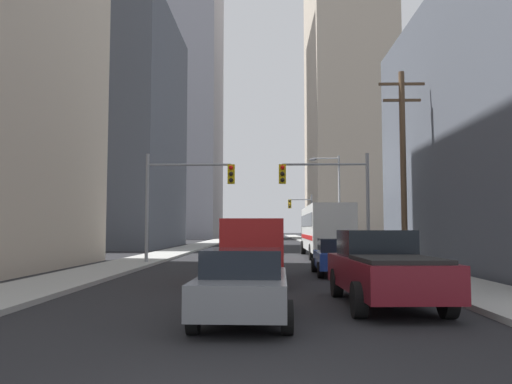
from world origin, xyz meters
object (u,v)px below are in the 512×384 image
object	(u,v)px
sedan_green	(260,244)
traffic_signal_near_right	(328,188)
sedan_blue	(338,257)
city_bus	(325,228)
sedan_grey	(243,284)
pickup_truck_maroon	(383,268)
cargo_van_red	(253,247)
traffic_signal_far_right	(302,211)
traffic_signal_near_left	(186,189)

from	to	relation	value
sedan_green	traffic_signal_near_right	size ratio (longest dim) A/B	0.70
sedan_blue	traffic_signal_near_right	xyz separation A→B (m)	(0.36, 5.92, 3.32)
sedan_blue	traffic_signal_near_right	bearing A→B (deg)	86.51
city_bus	sedan_grey	xyz separation A→B (m)	(-4.42, -23.44, -1.16)
pickup_truck_maroon	sedan_blue	distance (m)	8.24
pickup_truck_maroon	cargo_van_red	bearing A→B (deg)	123.20
sedan_blue	traffic_signal_near_right	distance (m)	6.80
city_bus	traffic_signal_far_right	xyz separation A→B (m)	(0.31, 26.83, 2.07)
cargo_van_red	traffic_signal_far_right	size ratio (longest dim) A/B	0.87
city_bus	cargo_van_red	xyz separation A→B (m)	(-4.42, -15.88, -0.64)
traffic_signal_near_left	traffic_signal_near_right	world-z (taller)	same
city_bus	traffic_signal_far_right	bearing A→B (deg)	89.34
pickup_truck_maroon	sedan_grey	bearing A→B (deg)	-146.57
sedan_blue	traffic_signal_far_right	distance (m)	39.90
traffic_signal_far_right	city_bus	bearing A→B (deg)	-90.66
traffic_signal_far_right	sedan_grey	bearing A→B (deg)	-95.37
cargo_van_red	sedan_blue	distance (m)	4.59
cargo_van_red	traffic_signal_far_right	bearing A→B (deg)	83.68
sedan_grey	sedan_blue	xyz separation A→B (m)	(3.46, 10.52, 0.00)
sedan_blue	traffic_signal_far_right	size ratio (longest dim) A/B	0.71
sedan_grey	traffic_signal_far_right	distance (m)	50.59
city_bus	cargo_van_red	size ratio (longest dim) A/B	2.20
sedan_grey	traffic_signal_near_right	xyz separation A→B (m)	(3.83, 16.45, 3.32)
city_bus	cargo_van_red	bearing A→B (deg)	-105.56
city_bus	traffic_signal_near_left	distance (m)	11.07
sedan_green	traffic_signal_far_right	xyz separation A→B (m)	(4.73, 23.03, 3.23)
cargo_van_red	sedan_grey	bearing A→B (deg)	-89.96
sedan_grey	sedan_green	bearing A→B (deg)	90.01
traffic_signal_far_right	traffic_signal_near_left	bearing A→B (deg)	-104.29
pickup_truck_maroon	traffic_signal_far_right	world-z (taller)	traffic_signal_far_right
traffic_signal_near_left	traffic_signal_far_right	distance (m)	34.90
pickup_truck_maroon	sedan_green	distance (m)	25.20
city_bus	traffic_signal_near_right	bearing A→B (deg)	-94.83
traffic_signal_near_left	traffic_signal_near_right	distance (m)	7.71
cargo_van_red	sedan_blue	bearing A→B (deg)	40.47
city_bus	traffic_signal_near_right	xyz separation A→B (m)	(-0.59, -7.00, 2.16)
sedan_blue	traffic_signal_near_right	world-z (taller)	traffic_signal_near_right
pickup_truck_maroon	traffic_signal_near_right	distance (m)	14.52
cargo_van_red	traffic_signal_far_right	distance (m)	43.05
city_bus	sedan_green	size ratio (longest dim) A/B	2.74
sedan_grey	traffic_signal_far_right	bearing A→B (deg)	84.63
sedan_grey	traffic_signal_far_right	world-z (taller)	traffic_signal_far_right
city_bus	traffic_signal_far_right	world-z (taller)	traffic_signal_far_right
cargo_van_red	traffic_signal_near_left	bearing A→B (deg)	113.61
sedan_green	traffic_signal_far_right	world-z (taller)	traffic_signal_far_right
cargo_van_red	traffic_signal_near_left	world-z (taller)	traffic_signal_near_left
city_bus	traffic_signal_near_left	world-z (taller)	traffic_signal_near_left
sedan_grey	traffic_signal_near_left	world-z (taller)	traffic_signal_near_left
city_bus	traffic_signal_near_right	distance (m)	7.35
traffic_signal_near_right	traffic_signal_far_right	bearing A→B (deg)	88.47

